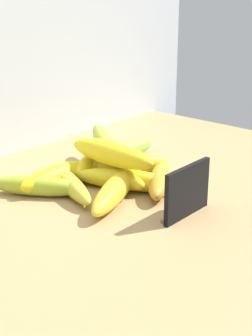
{
  "coord_description": "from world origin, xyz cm",
  "views": [
    {
      "loc": [
        -59.55,
        -50.17,
        39.14
      ],
      "look_at": [
        4.22,
        4.89,
        8.0
      ],
      "focal_mm": 56.37,
      "sensor_mm": 36.0,
      "label": 1
    }
  ],
  "objects_px": {
    "banana_5": "(126,180)",
    "banana_11": "(103,140)",
    "banana_4": "(37,186)",
    "chalkboard_sign": "(187,193)",
    "banana_3": "(118,154)",
    "banana_0": "(126,165)",
    "banana_10": "(112,153)",
    "banana_2": "(55,176)",
    "banana_8": "(99,158)",
    "banana_9": "(70,184)",
    "banana_7": "(114,172)",
    "banana_1": "(115,190)",
    "banana_6": "(160,180)"
  },
  "relations": [
    {
      "from": "banana_2",
      "to": "banana_8",
      "type": "bearing_deg",
      "value": 4.45
    },
    {
      "from": "banana_7",
      "to": "banana_11",
      "type": "height_order",
      "value": "banana_11"
    },
    {
      "from": "banana_1",
      "to": "banana_4",
      "type": "relative_size",
      "value": 1.16
    },
    {
      "from": "banana_8",
      "to": "banana_11",
      "type": "xyz_separation_m",
      "value": [
        0.0,
        -0.01,
        0.04
      ]
    },
    {
      "from": "banana_5",
      "to": "banana_10",
      "type": "bearing_deg",
      "value": 94.97
    },
    {
      "from": "banana_2",
      "to": "banana_1",
      "type": "bearing_deg",
      "value": -78.05
    },
    {
      "from": "banana_0",
      "to": "banana_4",
      "type": "distance_m",
      "value": 0.18
    },
    {
      "from": "banana_11",
      "to": "banana_4",
      "type": "bearing_deg",
      "value": -178.73
    },
    {
      "from": "chalkboard_sign",
      "to": "banana_5",
      "type": "bearing_deg",
      "value": 82.73
    },
    {
      "from": "banana_3",
      "to": "banana_4",
      "type": "height_order",
      "value": "banana_3"
    },
    {
      "from": "banana_7",
      "to": "banana_5",
      "type": "bearing_deg",
      "value": -104.87
    },
    {
      "from": "banana_11",
      "to": "banana_7",
      "type": "bearing_deg",
      "value": -122.93
    },
    {
      "from": "banana_8",
      "to": "banana_9",
      "type": "height_order",
      "value": "banana_8"
    },
    {
      "from": "banana_0",
      "to": "banana_4",
      "type": "height_order",
      "value": "banana_0"
    },
    {
      "from": "chalkboard_sign",
      "to": "banana_4",
      "type": "bearing_deg",
      "value": 112.81
    },
    {
      "from": "banana_3",
      "to": "banana_10",
      "type": "height_order",
      "value": "banana_10"
    },
    {
      "from": "banana_7",
      "to": "banana_0",
      "type": "bearing_deg",
      "value": 10.51
    },
    {
      "from": "banana_2",
      "to": "banana_6",
      "type": "bearing_deg",
      "value": -52.8
    },
    {
      "from": "banana_8",
      "to": "banana_2",
      "type": "bearing_deg",
      "value": -175.55
    },
    {
      "from": "banana_3",
      "to": "banana_8",
      "type": "bearing_deg",
      "value": 163.13
    },
    {
      "from": "banana_11",
      "to": "banana_2",
      "type": "bearing_deg",
      "value": 179.81
    },
    {
      "from": "banana_0",
      "to": "banana_6",
      "type": "height_order",
      "value": "banana_0"
    },
    {
      "from": "chalkboard_sign",
      "to": "banana_11",
      "type": "xyz_separation_m",
      "value": [
        0.07,
        0.24,
        0.02
      ]
    },
    {
      "from": "banana_3",
      "to": "banana_11",
      "type": "bearing_deg",
      "value": 175.75
    },
    {
      "from": "banana_5",
      "to": "banana_11",
      "type": "height_order",
      "value": "banana_11"
    },
    {
      "from": "banana_0",
      "to": "banana_9",
      "type": "distance_m",
      "value": 0.13
    },
    {
      "from": "banana_10",
      "to": "banana_11",
      "type": "xyz_separation_m",
      "value": [
        0.06,
        0.07,
        -0.0
      ]
    },
    {
      "from": "chalkboard_sign",
      "to": "banana_3",
      "type": "relative_size",
      "value": 0.54
    },
    {
      "from": "banana_5",
      "to": "banana_6",
      "type": "relative_size",
      "value": 1.16
    },
    {
      "from": "banana_2",
      "to": "banana_7",
      "type": "relative_size",
      "value": 0.88
    },
    {
      "from": "banana_4",
      "to": "banana_11",
      "type": "height_order",
      "value": "banana_11"
    },
    {
      "from": "chalkboard_sign",
      "to": "banana_10",
      "type": "relative_size",
      "value": 0.6
    },
    {
      "from": "chalkboard_sign",
      "to": "banana_10",
      "type": "xyz_separation_m",
      "value": [
        0.02,
        0.17,
        0.02
      ]
    },
    {
      "from": "banana_8",
      "to": "banana_7",
      "type": "bearing_deg",
      "value": -117.16
    },
    {
      "from": "banana_8",
      "to": "banana_11",
      "type": "relative_size",
      "value": 1.08
    },
    {
      "from": "banana_5",
      "to": "banana_7",
      "type": "bearing_deg",
      "value": 75.13
    },
    {
      "from": "banana_11",
      "to": "banana_0",
      "type": "bearing_deg",
      "value": -87.4
    },
    {
      "from": "banana_6",
      "to": "banana_8",
      "type": "height_order",
      "value": "banana_8"
    },
    {
      "from": "banana_5",
      "to": "banana_10",
      "type": "relative_size",
      "value": 1.04
    },
    {
      "from": "banana_1",
      "to": "banana_10",
      "type": "height_order",
      "value": "banana_10"
    },
    {
      "from": "banana_6",
      "to": "banana_7",
      "type": "relative_size",
      "value": 0.94
    },
    {
      "from": "banana_1",
      "to": "banana_5",
      "type": "bearing_deg",
      "value": 19.89
    },
    {
      "from": "banana_1",
      "to": "banana_6",
      "type": "distance_m",
      "value": 0.09
    },
    {
      "from": "chalkboard_sign",
      "to": "banana_7",
      "type": "distance_m",
      "value": 0.18
    },
    {
      "from": "chalkboard_sign",
      "to": "banana_3",
      "type": "bearing_deg",
      "value": 65.7
    },
    {
      "from": "banana_0",
      "to": "banana_10",
      "type": "bearing_deg",
      "value": -165.08
    },
    {
      "from": "banana_4",
      "to": "banana_5",
      "type": "distance_m",
      "value": 0.16
    },
    {
      "from": "banana_1",
      "to": "banana_7",
      "type": "height_order",
      "value": "same"
    },
    {
      "from": "banana_6",
      "to": "banana_9",
      "type": "distance_m",
      "value": 0.16
    },
    {
      "from": "chalkboard_sign",
      "to": "banana_3",
      "type": "xyz_separation_m",
      "value": [
        0.11,
        0.24,
        -0.02
      ]
    }
  ]
}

